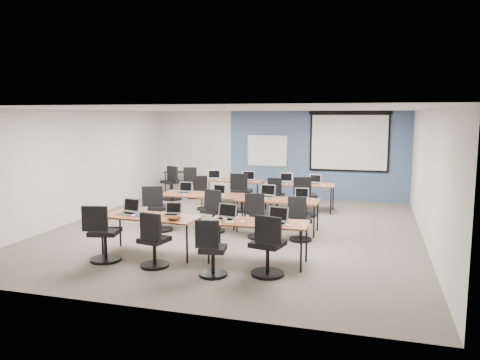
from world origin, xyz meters
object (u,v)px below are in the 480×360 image
(laptop_2, at_px, (226,216))
(task_chair_4, at_px, (158,212))
(training_table_mid_right, at_px, (278,201))
(task_chair_8, at_px, (204,196))
(laptop_0, at_px, (129,210))
(task_chair_5, at_px, (213,215))
(task_chair_6, at_px, (258,220))
(laptop_7, at_px, (301,196))
(laptop_11, at_px, (315,181))
(laptop_1, at_px, (172,212))
(laptop_8, at_px, (213,177))
(task_chair_1, at_px, (153,245))
(projector_screen, at_px, (349,138))
(task_chair_7, at_px, (300,223))
(whiteboard, at_px, (267,151))
(training_table_mid_left, at_px, (202,196))
(laptop_4, at_px, (184,190))
(task_chair_10, at_px, (276,198))
(task_chair_3, at_px, (268,251))
(task_chair_2, at_px, (211,253))
(training_table_back_left, at_px, (232,182))
(utility_table, at_px, (178,175))
(spare_chair_b, at_px, (172,186))
(laptop_6, at_px, (267,194))
(training_table_front_right, at_px, (258,225))
(task_chair_9, at_px, (241,196))
(training_table_front_left, at_px, (151,218))
(laptop_3, at_px, (277,219))
(laptop_5, at_px, (218,193))
(task_chair_0, at_px, (103,238))
(laptop_10, at_px, (286,180))
(laptop_9, at_px, (248,179))

(laptop_2, height_order, task_chair_4, task_chair_4)
(training_table_mid_right, distance_m, task_chair_8, 3.05)
(laptop_0, bearing_deg, task_chair_5, 69.32)
(task_chair_6, xyz_separation_m, laptop_7, (0.76, 0.88, 0.39))
(laptop_11, bearing_deg, laptop_1, -102.59)
(laptop_8, bearing_deg, task_chair_1, -94.32)
(task_chair_4, bearing_deg, projector_screen, 33.95)
(task_chair_4, bearing_deg, task_chair_7, -18.15)
(whiteboard, distance_m, laptop_11, 2.54)
(training_table_mid_left, bearing_deg, laptop_7, -0.09)
(laptop_8, bearing_deg, laptop_4, -100.85)
(task_chair_5, xyz_separation_m, task_chair_10, (0.90, 2.44, -0.01))
(task_chair_3, distance_m, laptop_7, 3.11)
(task_chair_2, height_order, task_chair_10, same)
(laptop_0, bearing_deg, task_chair_3, -3.04)
(laptop_7, bearing_deg, training_table_mid_left, 175.88)
(training_table_back_left, bearing_deg, laptop_8, -170.05)
(task_chair_5, distance_m, utility_table, 5.23)
(laptop_11, distance_m, utility_table, 4.81)
(task_chair_5, relative_size, spare_chair_b, 0.93)
(laptop_6, xyz_separation_m, laptop_7, (0.79, -0.06, -0.01))
(task_chair_7, bearing_deg, laptop_7, 80.10)
(training_table_front_right, xyz_separation_m, task_chair_9, (-1.50, 4.14, -0.25))
(training_table_front_left, bearing_deg, task_chair_7, 37.22)
(laptop_3, bearing_deg, laptop_5, 138.72)
(whiteboard, bearing_deg, laptop_5, -92.72)
(task_chair_0, relative_size, task_chair_4, 1.00)
(laptop_1, xyz_separation_m, task_chair_5, (0.21, 1.69, -0.39))
(task_chair_1, distance_m, task_chair_2, 1.10)
(projector_screen, bearing_deg, whiteboard, 179.55)
(laptop_3, relative_size, task_chair_8, 0.38)
(task_chair_1, xyz_separation_m, laptop_8, (-0.93, 5.64, 0.40))
(task_chair_8, distance_m, laptop_10, 2.28)
(laptop_6, xyz_separation_m, laptop_10, (-0.01, 2.32, -0.00))
(training_table_back_left, bearing_deg, task_chair_1, -83.39)
(training_table_front_right, distance_m, task_chair_8, 4.82)
(task_chair_1, height_order, laptop_11, laptop_11)
(laptop_3, relative_size, task_chair_6, 0.37)
(laptop_3, bearing_deg, laptop_11, 100.23)
(task_chair_0, xyz_separation_m, laptop_8, (0.08, 5.58, 0.37))
(task_chair_0, height_order, laptop_8, task_chair_0)
(training_table_mid_right, relative_size, laptop_8, 5.10)
(task_chair_0, bearing_deg, task_chair_9, 64.17)
(laptop_1, distance_m, task_chair_1, 0.95)
(laptop_8, bearing_deg, laptop_0, -103.14)
(laptop_9, height_order, spare_chair_b, spare_chair_b)
(whiteboard, height_order, laptop_7, whiteboard)
(projector_screen, bearing_deg, laptop_6, -110.99)
(laptop_3, relative_size, task_chair_9, 0.34)
(task_chair_1, bearing_deg, laptop_4, 114.78)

